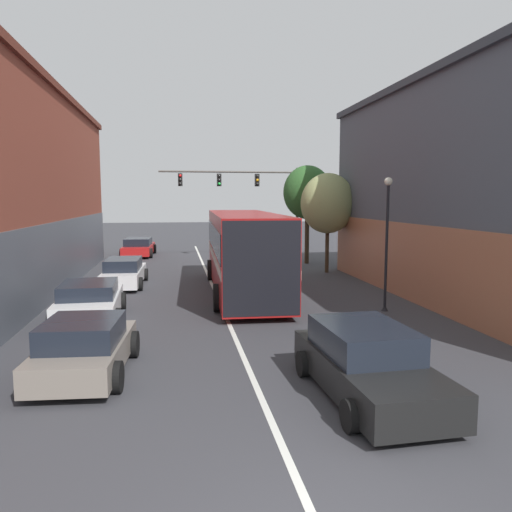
# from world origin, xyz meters

# --- Properties ---
(lane_center_line) EXTENTS (0.14, 43.45, 0.01)m
(lane_center_line) POSITION_xyz_m (0.00, 15.72, 0.00)
(lane_center_line) COLOR silver
(lane_center_line) RESTS_ON ground_plane
(bus) EXTENTS (3.19, 11.41, 3.41)m
(bus) POSITION_xyz_m (1.22, 16.19, 1.92)
(bus) COLOR maroon
(bus) RESTS_ON ground_plane
(hatchback_foreground) EXTENTS (2.24, 4.59, 1.43)m
(hatchback_foreground) POSITION_xyz_m (2.16, 4.60, 0.67)
(hatchback_foreground) COLOR black
(hatchback_foreground) RESTS_ON ground_plane
(parked_car_left_near) EXTENTS (2.32, 4.78, 1.27)m
(parked_car_left_near) POSITION_xyz_m (-4.22, 30.95, 0.62)
(parked_car_left_near) COLOR red
(parked_car_left_near) RESTS_ON ground_plane
(parked_car_left_mid) EXTENTS (2.00, 4.48, 1.30)m
(parked_car_left_mid) POSITION_xyz_m (-4.04, 18.67, 0.62)
(parked_car_left_mid) COLOR silver
(parked_car_left_mid) RESTS_ON ground_plane
(parked_car_left_far) EXTENTS (2.24, 4.27, 1.31)m
(parked_car_left_far) POSITION_xyz_m (-4.50, 12.07, 0.64)
(parked_car_left_far) COLOR silver
(parked_car_left_far) RESTS_ON ground_plane
(parked_car_left_distant) EXTENTS (2.24, 3.93, 1.33)m
(parked_car_left_distant) POSITION_xyz_m (-3.76, 6.75, 0.64)
(parked_car_left_distant) COLOR slate
(parked_car_left_distant) RESTS_ON ground_plane
(traffic_signal_gantry) EXTENTS (9.07, 0.36, 6.02)m
(traffic_signal_gantry) POSITION_xyz_m (3.21, 27.43, 4.53)
(traffic_signal_gantry) COLOR #514C47
(traffic_signal_gantry) RESTS_ON ground_plane
(street_lamp) EXTENTS (0.29, 0.29, 4.77)m
(street_lamp) POSITION_xyz_m (5.75, 11.87, 2.62)
(street_lamp) COLOR black
(street_lamp) RESTS_ON ground_plane
(street_tree_near) EXTENTS (2.95, 2.65, 5.39)m
(street_tree_near) POSITION_xyz_m (6.50, 21.25, 3.76)
(street_tree_near) COLOR #3D2D1E
(street_tree_near) RESTS_ON ground_plane
(street_tree_far) EXTENTS (2.98, 2.68, 6.04)m
(street_tree_far) POSITION_xyz_m (6.40, 25.12, 4.38)
(street_tree_far) COLOR #3D2D1E
(street_tree_far) RESTS_ON ground_plane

